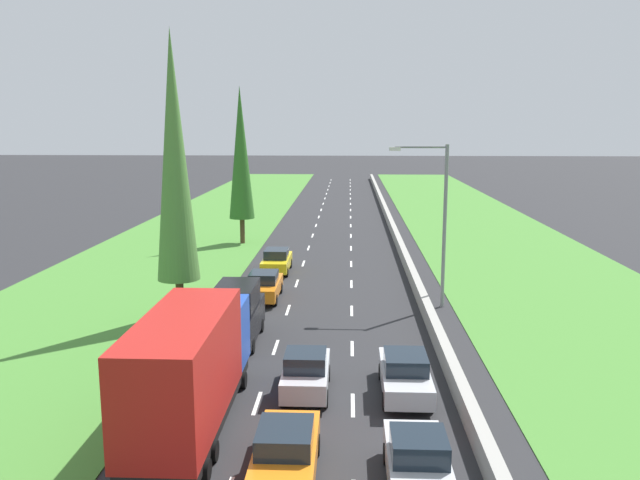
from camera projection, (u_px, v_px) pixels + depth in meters
ground_plane at (333, 230)px, 61.77m from camera, size 300.00×300.00×0.00m
grass_verge_left at (202, 229)px, 62.33m from camera, size 14.00×140.00×0.04m
grass_verge_right at (483, 231)px, 61.13m from camera, size 14.00×140.00×0.04m
median_barrier at (392, 227)px, 61.44m from camera, size 0.44×120.00×0.85m
lane_markings at (333, 230)px, 61.77m from camera, size 3.64×116.00×0.01m
red_box_truck_left_lane at (191, 368)px, 21.10m from camera, size 2.46×9.40×4.18m
black_van_left_lane at (237, 313)px, 29.86m from camera, size 1.96×4.90×2.82m
orange_sedan_left_lane at (264, 286)px, 37.38m from camera, size 1.82×4.50×1.64m
yellow_sedan_left_lane at (277, 261)px, 44.22m from camera, size 1.82×4.50×1.64m
orange_sedan_centre_lane at (286, 452)px, 18.37m from camera, size 1.82×4.50×1.64m
silver_hatchback_right_lane at (417, 461)px, 17.87m from camera, size 1.74×3.90×1.72m
silver_sedan_right_lane at (405, 374)px, 24.14m from camera, size 1.82×4.50×1.64m
silver_hatchback_centre_lane at (306, 372)px, 24.24m from camera, size 1.74×3.90×1.72m
poplar_tree_second at (174, 158)px, 32.03m from camera, size 2.17×2.17×14.72m
poplar_tree_third at (241, 153)px, 53.69m from camera, size 2.13×2.13×13.22m
street_light_mast at (439, 214)px, 35.08m from camera, size 3.20×0.28×9.00m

